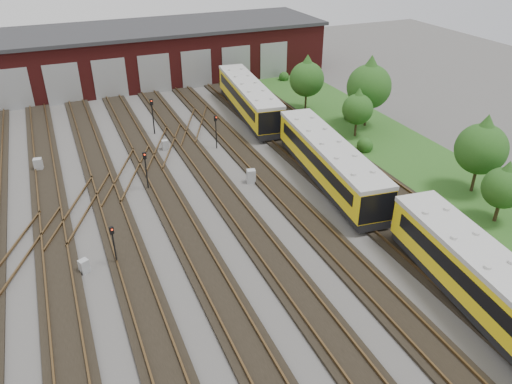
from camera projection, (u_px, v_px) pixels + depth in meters
name	position (u px, v px, depth m)	size (l,w,h in m)	color
ground	(239.00, 263.00, 29.85)	(120.00, 120.00, 0.00)	#4C4A47
track_network	(232.00, 257.00, 30.21)	(30.40, 70.00, 0.33)	black
maintenance_shed	(118.00, 56.00, 60.35)	(51.00, 12.50, 6.35)	#521514
grass_verge	(396.00, 148.00, 44.35)	(8.00, 55.00, 0.05)	#23531B
metro_train	(329.00, 161.00, 37.69)	(4.31, 47.08, 3.07)	black
signal_mast_0	(146.00, 166.00, 36.73)	(0.27, 0.25, 3.12)	black
signal_mast_1	(113.00, 241.00, 28.87)	(0.26, 0.25, 2.66)	black
signal_mast_2	(152.00, 112.00, 46.22)	(0.28, 0.27, 3.42)	black
signal_mast_3	(216.00, 128.00, 43.42)	(0.28, 0.27, 3.06)	black
relay_cabinet_1	(38.00, 165.00, 40.25)	(0.64, 0.54, 1.07)	#9EA1A3
relay_cabinet_2	(84.00, 266.00, 28.86)	(0.52, 0.43, 0.87)	#9EA1A3
relay_cabinet_3	(165.00, 145.00, 43.96)	(0.52, 0.44, 0.87)	#9EA1A3
relay_cabinet_4	(251.00, 176.00, 38.49)	(0.65, 0.54, 1.08)	#9EA1A3
tree_0	(307.00, 75.00, 51.04)	(3.56, 3.56, 5.91)	#312716
tree_1	(358.00, 106.00, 45.32)	(2.81, 2.81, 4.66)	#312716
tree_2	(370.00, 81.00, 46.86)	(4.19, 4.19, 6.95)	#312716
tree_3	(505.00, 183.00, 32.44)	(2.75, 2.75, 4.56)	#312716
tree_4	(483.00, 143.00, 35.58)	(3.70, 3.70, 6.13)	#312716
bush_0	(365.00, 143.00, 43.55)	(1.42, 1.42, 1.42)	#1A4112
bush_1	(351.00, 113.00, 50.17)	(1.38, 1.38, 1.38)	#1A4112
bush_2	(284.00, 75.00, 62.10)	(1.25, 1.25, 1.25)	#1A4112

